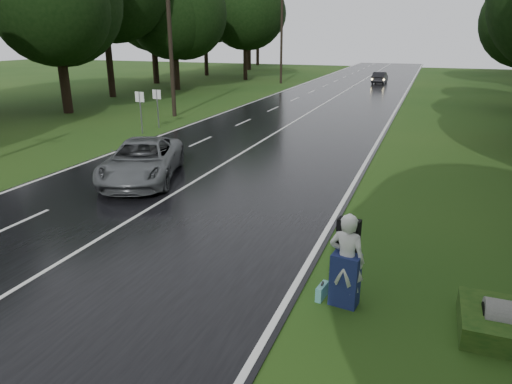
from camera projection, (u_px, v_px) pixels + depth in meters
ground at (44, 273)px, 10.99m from camera, size 160.00×160.00×0.00m
road at (288, 126)px, 28.68m from camera, size 12.00×140.00×0.04m
lane_center at (288, 125)px, 28.68m from camera, size 0.12×140.00×0.01m
grey_car at (142, 160)px, 17.78m from camera, size 4.31×6.03×1.53m
far_car at (380, 78)px, 53.09m from camera, size 1.49×4.00×1.31m
hitchhiker at (346, 263)px, 9.47m from camera, size 0.81×0.75×2.06m
suitcase at (322, 291)px, 9.92m from camera, size 0.20×0.47×0.32m
utility_pole_mid at (175, 116)px, 32.17m from camera, size 1.80×0.28×10.86m
utility_pole_far at (281, 83)px, 53.71m from camera, size 1.80×0.28×10.42m
road_sign_a at (143, 133)px, 26.54m from camera, size 0.57×0.10×2.37m
road_sign_b at (159, 128)px, 28.11m from camera, size 0.55×0.10×2.30m
tree_left_d at (69, 113)px, 33.55m from camera, size 8.20×8.20×12.82m
tree_left_e at (178, 90)px, 47.54m from camera, size 7.76×7.76×12.13m
tree_left_f at (245, 80)px, 57.96m from camera, size 8.92×8.92×13.93m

